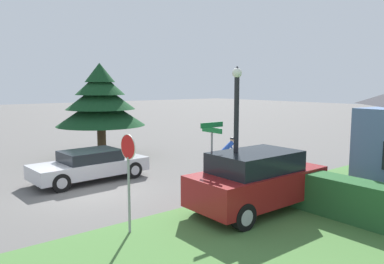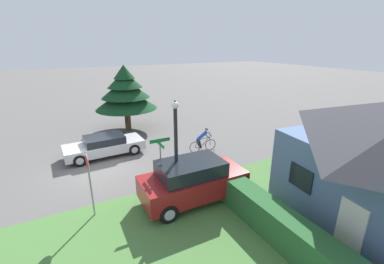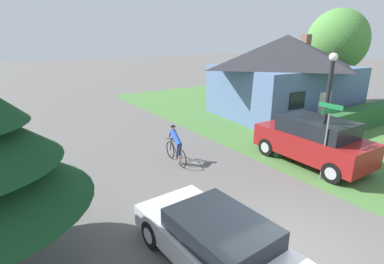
{
  "view_description": "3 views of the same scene",
  "coord_description": "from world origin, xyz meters",
  "px_view_note": "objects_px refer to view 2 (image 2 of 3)",
  "views": [
    {
      "loc": [
        12.83,
        -5.55,
        3.94
      ],
      "look_at": [
        -0.35,
        4.98,
        1.82
      ],
      "focal_mm": 35.0,
      "sensor_mm": 36.0,
      "label": 1
    },
    {
      "loc": [
        13.87,
        -1.4,
        6.58
      ],
      "look_at": [
        0.61,
        5.53,
        1.43
      ],
      "focal_mm": 24.0,
      "sensor_mm": 36.0,
      "label": 2
    },
    {
      "loc": [
        -5.21,
        -3.57,
        4.98
      ],
      "look_at": [
        1.06,
        5.81,
        1.37
      ],
      "focal_mm": 28.0,
      "sensor_mm": 36.0,
      "label": 3
    }
  ],
  "objects_px": {
    "stop_sign": "(89,174)",
    "conifer_tall_near": "(125,92)",
    "parked_suv_right": "(193,181)",
    "street_lamp": "(176,145)",
    "cyclist": "(203,140)",
    "sedan_left_lane": "(105,146)",
    "street_name_sign": "(161,157)"
  },
  "relations": [
    {
      "from": "stop_sign",
      "to": "conifer_tall_near",
      "type": "xyz_separation_m",
      "value": [
        -10.25,
        4.03,
        1.18
      ]
    },
    {
      "from": "parked_suv_right",
      "to": "stop_sign",
      "type": "height_order",
      "value": "stop_sign"
    },
    {
      "from": "street_lamp",
      "to": "cyclist",
      "type": "bearing_deg",
      "value": 138.54
    },
    {
      "from": "conifer_tall_near",
      "to": "sedan_left_lane",
      "type": "bearing_deg",
      "value": -30.57
    },
    {
      "from": "street_lamp",
      "to": "conifer_tall_near",
      "type": "bearing_deg",
      "value": 176.82
    },
    {
      "from": "parked_suv_right",
      "to": "street_name_sign",
      "type": "xyz_separation_m",
      "value": [
        -0.92,
        -1.09,
        0.96
      ]
    },
    {
      "from": "cyclist",
      "to": "stop_sign",
      "type": "distance_m",
      "value": 8.11
    },
    {
      "from": "sedan_left_lane",
      "to": "parked_suv_right",
      "type": "distance_m",
      "value": 7.3
    },
    {
      "from": "parked_suv_right",
      "to": "cyclist",
      "type": "bearing_deg",
      "value": 56.02
    },
    {
      "from": "cyclist",
      "to": "stop_sign",
      "type": "relative_size",
      "value": 0.69
    },
    {
      "from": "sedan_left_lane",
      "to": "street_name_sign",
      "type": "relative_size",
      "value": 1.7
    },
    {
      "from": "parked_suv_right",
      "to": "stop_sign",
      "type": "xyz_separation_m",
      "value": [
        -0.92,
        -4.02,
        0.9
      ]
    },
    {
      "from": "parked_suv_right",
      "to": "conifer_tall_near",
      "type": "height_order",
      "value": "conifer_tall_near"
    },
    {
      "from": "parked_suv_right",
      "to": "conifer_tall_near",
      "type": "relative_size",
      "value": 0.89
    },
    {
      "from": "street_name_sign",
      "to": "conifer_tall_near",
      "type": "xyz_separation_m",
      "value": [
        -10.25,
        1.09,
        1.12
      ]
    },
    {
      "from": "sedan_left_lane",
      "to": "cyclist",
      "type": "relative_size",
      "value": 2.59
    },
    {
      "from": "cyclist",
      "to": "conifer_tall_near",
      "type": "bearing_deg",
      "value": 120.21
    },
    {
      "from": "stop_sign",
      "to": "parked_suv_right",
      "type": "bearing_deg",
      "value": -106.57
    },
    {
      "from": "cyclist",
      "to": "street_name_sign",
      "type": "height_order",
      "value": "street_name_sign"
    },
    {
      "from": "cyclist",
      "to": "parked_suv_right",
      "type": "xyz_separation_m",
      "value": [
        4.58,
        -3.13,
        0.23
      ]
    },
    {
      "from": "stop_sign",
      "to": "conifer_tall_near",
      "type": "bearing_deg",
      "value": -25.13
    },
    {
      "from": "sedan_left_lane",
      "to": "street_lamp",
      "type": "distance_m",
      "value": 7.04
    },
    {
      "from": "sedan_left_lane",
      "to": "conifer_tall_near",
      "type": "bearing_deg",
      "value": 56.57
    },
    {
      "from": "cyclist",
      "to": "street_lamp",
      "type": "distance_m",
      "value": 5.93
    },
    {
      "from": "cyclist",
      "to": "parked_suv_right",
      "type": "relative_size",
      "value": 0.4
    },
    {
      "from": "cyclist",
      "to": "parked_suv_right",
      "type": "height_order",
      "value": "parked_suv_right"
    },
    {
      "from": "sedan_left_lane",
      "to": "street_name_sign",
      "type": "xyz_separation_m",
      "value": [
        5.9,
        1.47,
        1.28
      ]
    },
    {
      "from": "street_lamp",
      "to": "street_name_sign",
      "type": "distance_m",
      "value": 1.02
    },
    {
      "from": "conifer_tall_near",
      "to": "street_name_sign",
      "type": "bearing_deg",
      "value": -6.09
    },
    {
      "from": "sedan_left_lane",
      "to": "stop_sign",
      "type": "distance_m",
      "value": 6.2
    },
    {
      "from": "parked_suv_right",
      "to": "sedan_left_lane",
      "type": "bearing_deg",
      "value": 110.97
    },
    {
      "from": "stop_sign",
      "to": "street_name_sign",
      "type": "bearing_deg",
      "value": -93.65
    }
  ]
}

